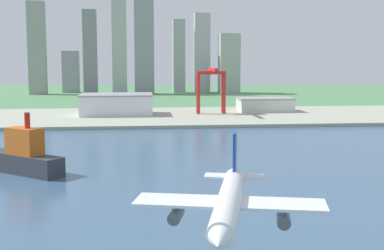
# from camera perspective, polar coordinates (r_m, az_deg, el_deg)

# --- Properties ---
(ground_plane) EXTENTS (2400.00, 2400.00, 0.00)m
(ground_plane) POSITION_cam_1_polar(r_m,az_deg,el_deg) (261.94, -2.12, -3.85)
(ground_plane) COLOR #4C7F51
(water_bay) EXTENTS (840.00, 360.00, 0.15)m
(water_bay) POSITION_cam_1_polar(r_m,az_deg,el_deg) (203.48, -1.01, -7.01)
(water_bay) COLOR #385675
(water_bay) RESTS_ON ground
(industrial_pier) EXTENTS (840.00, 140.00, 2.50)m
(industrial_pier) POSITION_cam_1_polar(r_m,az_deg,el_deg) (449.58, -3.69, 0.88)
(industrial_pier) COLOR #9BA18E
(industrial_pier) RESTS_ON ground
(airplane_landing) EXTENTS (34.48, 42.04, 13.86)m
(airplane_landing) POSITION_cam_1_polar(r_m,az_deg,el_deg) (93.59, 3.89, -8.26)
(airplane_landing) COLOR silver
(container_barge) EXTENTS (41.07, 36.50, 26.59)m
(container_barge) POSITION_cam_1_polar(r_m,az_deg,el_deg) (244.99, -17.52, -3.19)
(container_barge) COLOR #2D3338
(container_barge) RESTS_ON water_bay
(port_crane_red) EXTENTS (24.21, 43.26, 38.99)m
(port_crane_red) POSITION_cam_1_polar(r_m,az_deg,el_deg) (458.98, 2.04, 4.70)
(port_crane_red) COLOR red
(port_crane_red) RESTS_ON industrial_pier
(warehouse_main) EXTENTS (59.96, 41.26, 17.35)m
(warehouse_main) POSITION_cam_1_polar(r_m,az_deg,el_deg) (457.44, -7.95, 2.19)
(warehouse_main) COLOR silver
(warehouse_main) RESTS_ON industrial_pier
(warehouse_annex) EXTENTS (48.09, 28.70, 12.07)m
(warehouse_annex) POSITION_cam_1_polar(r_m,az_deg,el_deg) (485.08, 7.70, 2.15)
(warehouse_annex) COLOR silver
(warehouse_annex) RESTS_ON industrial_pier
(distant_skyline) EXTENTS (289.98, 62.64, 148.55)m
(distant_skyline) POSITION_cam_1_polar(r_m,az_deg,el_deg) (766.78, -5.15, 7.59)
(distant_skyline) COLOR gray
(distant_skyline) RESTS_ON ground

